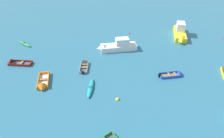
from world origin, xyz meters
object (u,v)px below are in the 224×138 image
(motor_launch_yellow_back_row_right, at_px, (180,33))
(mooring_buoy_outer_edge, at_px, (129,33))
(kayak_green_outer_left, at_px, (25,44))
(motor_launch_white_foreground_center, at_px, (116,46))
(kayak_turquoise_near_left, at_px, (91,88))
(rowboat_blue_near_right, at_px, (175,74))
(rowboat_maroon_midfield_right, at_px, (14,63))
(rowboat_orange_near_camera, at_px, (43,85))
(mooring_buoy_far_field, at_px, (118,99))
(mooring_buoy_trailing, at_px, (222,38))
(rowboat_grey_cluster_outer, at_px, (85,64))

(motor_launch_yellow_back_row_right, bearing_deg, mooring_buoy_outer_edge, 160.40)
(kayak_green_outer_left, distance_m, motor_launch_white_foreground_center, 16.25)
(kayak_turquoise_near_left, distance_m, rowboat_blue_near_right, 11.80)
(rowboat_maroon_midfield_right, relative_size, kayak_turquoise_near_left, 1.07)
(rowboat_orange_near_camera, xyz_separation_m, motor_launch_white_foreground_center, (10.93, 7.93, 0.47))
(mooring_buoy_far_field, xyz_separation_m, mooring_buoy_trailing, (22.33, 12.96, 0.00))
(rowboat_grey_cluster_outer, height_order, motor_launch_white_foreground_center, motor_launch_white_foreground_center)
(kayak_green_outer_left, height_order, motor_launch_white_foreground_center, motor_launch_white_foreground_center)
(kayak_turquoise_near_left, xyz_separation_m, mooring_buoy_outer_edge, (8.70, 15.61, -0.17))
(motor_launch_white_foreground_center, height_order, mooring_buoy_trailing, motor_launch_white_foreground_center)
(rowboat_blue_near_right, bearing_deg, kayak_green_outer_left, 150.03)
(rowboat_orange_near_camera, relative_size, mooring_buoy_far_field, 8.06)
(rowboat_maroon_midfield_right, distance_m, rowboat_blue_near_right, 23.71)
(motor_launch_white_foreground_center, height_order, mooring_buoy_outer_edge, motor_launch_white_foreground_center)
(motor_launch_yellow_back_row_right, bearing_deg, motor_launch_white_foreground_center, -166.89)
(kayak_turquoise_near_left, bearing_deg, motor_launch_white_foreground_center, 62.33)
(kayak_turquoise_near_left, height_order, rowboat_orange_near_camera, rowboat_orange_near_camera)
(kayak_turquoise_near_left, relative_size, motor_launch_white_foreground_center, 0.56)
(rowboat_orange_near_camera, distance_m, kayak_green_outer_left, 13.28)
(motor_launch_white_foreground_center, relative_size, mooring_buoy_far_field, 13.96)
(rowboat_maroon_midfield_right, height_order, motor_launch_white_foreground_center, motor_launch_white_foreground_center)
(motor_launch_yellow_back_row_right, xyz_separation_m, motor_launch_white_foreground_center, (-12.82, -2.99, -0.12))
(rowboat_blue_near_right, distance_m, kayak_green_outer_left, 25.91)
(rowboat_blue_near_right, bearing_deg, motor_launch_white_foreground_center, 129.01)
(kayak_turquoise_near_left, bearing_deg, mooring_buoy_far_field, -38.84)
(kayak_green_outer_left, distance_m, mooring_buoy_outer_edge, 19.45)
(rowboat_grey_cluster_outer, height_order, rowboat_blue_near_right, rowboat_blue_near_right)
(mooring_buoy_far_field, bearing_deg, mooring_buoy_trailing, 30.14)
(kayak_turquoise_near_left, bearing_deg, kayak_green_outer_left, 127.52)
(mooring_buoy_outer_edge, bearing_deg, kayak_green_outer_left, -174.98)
(rowboat_grey_cluster_outer, xyz_separation_m, mooring_buoy_far_field, (3.48, -8.04, -0.15))
(rowboat_maroon_midfield_right, height_order, kayak_green_outer_left, rowboat_maroon_midfield_right)
(motor_launch_yellow_back_row_right, height_order, rowboat_orange_near_camera, motor_launch_yellow_back_row_right)
(motor_launch_yellow_back_row_right, bearing_deg, rowboat_orange_near_camera, -155.32)
(rowboat_maroon_midfield_right, height_order, mooring_buoy_trailing, rowboat_maroon_midfield_right)
(kayak_green_outer_left, distance_m, mooring_buoy_trailing, 36.16)
(motor_launch_white_foreground_center, bearing_deg, kayak_green_outer_left, 163.90)
(rowboat_grey_cluster_outer, height_order, mooring_buoy_outer_edge, rowboat_grey_cluster_outer)
(rowboat_maroon_midfield_right, bearing_deg, mooring_buoy_far_field, -35.66)
(kayak_green_outer_left, relative_size, mooring_buoy_trailing, 8.42)
(rowboat_orange_near_camera, bearing_deg, kayak_turquoise_near_left, -13.79)
(motor_launch_yellow_back_row_right, relative_size, rowboat_maroon_midfield_right, 1.83)
(motor_launch_yellow_back_row_right, distance_m, rowboat_blue_near_right, 12.91)
(kayak_green_outer_left, bearing_deg, motor_launch_white_foreground_center, -16.10)
(motor_launch_white_foreground_center, xyz_separation_m, mooring_buoy_outer_edge, (3.77, 6.21, -0.67))
(rowboat_orange_near_camera, height_order, kayak_green_outer_left, rowboat_orange_near_camera)
(rowboat_grey_cluster_outer, xyz_separation_m, mooring_buoy_outer_edge, (9.17, 9.98, -0.15))
(mooring_buoy_outer_edge, bearing_deg, rowboat_grey_cluster_outer, -132.57)
(rowboat_grey_cluster_outer, distance_m, kayak_turquoise_near_left, 5.64)
(motor_launch_yellow_back_row_right, xyz_separation_m, mooring_buoy_far_field, (-14.75, -14.80, -0.79))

